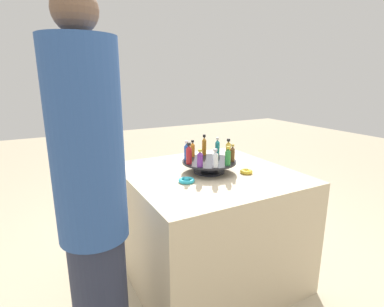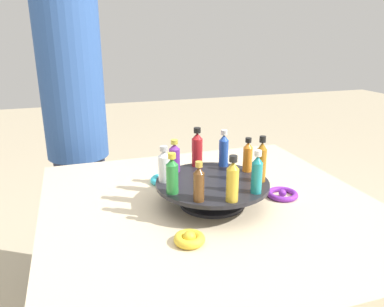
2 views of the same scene
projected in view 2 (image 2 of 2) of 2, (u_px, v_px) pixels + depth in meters
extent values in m
cube|color=beige|center=(210.00, 303.00, 1.29)|extent=(1.03, 1.03, 0.75)
cylinder|color=black|center=(212.00, 202.00, 1.17)|extent=(0.20, 0.20, 0.01)
cylinder|color=black|center=(212.00, 193.00, 1.16)|extent=(0.11, 0.11, 0.06)
cylinder|color=black|center=(212.00, 183.00, 1.15)|extent=(0.35, 0.35, 0.01)
cylinder|color=gold|center=(233.00, 185.00, 1.00)|extent=(0.03, 0.03, 0.09)
cone|color=gold|center=(233.00, 165.00, 0.99)|extent=(0.03, 0.03, 0.02)
cylinder|color=black|center=(234.00, 159.00, 0.98)|extent=(0.02, 0.02, 0.02)
cylinder|color=teal|center=(257.00, 178.00, 1.06)|extent=(0.03, 0.03, 0.09)
cone|color=teal|center=(258.00, 159.00, 1.04)|extent=(0.03, 0.03, 0.02)
cylinder|color=silver|center=(258.00, 153.00, 1.03)|extent=(0.02, 0.02, 0.02)
cylinder|color=#AD6B19|center=(261.00, 165.00, 1.14)|extent=(0.03, 0.03, 0.10)
cone|color=#AD6B19|center=(262.00, 146.00, 1.12)|extent=(0.03, 0.03, 0.02)
cylinder|color=black|center=(263.00, 139.00, 1.11)|extent=(0.02, 0.02, 0.02)
cylinder|color=orange|center=(248.00, 159.00, 1.22)|extent=(0.03, 0.03, 0.08)
cone|color=orange|center=(248.00, 145.00, 1.21)|extent=(0.03, 0.03, 0.02)
cylinder|color=black|center=(248.00, 140.00, 1.20)|extent=(0.02, 0.02, 0.01)
cylinder|color=#234CAD|center=(224.00, 153.00, 1.27)|extent=(0.03, 0.03, 0.09)
cone|color=#234CAD|center=(224.00, 138.00, 1.26)|extent=(0.03, 0.03, 0.02)
cylinder|color=silver|center=(224.00, 132.00, 1.25)|extent=(0.02, 0.02, 0.02)
cylinder|color=#B21E23|center=(197.00, 152.00, 1.27)|extent=(0.04, 0.04, 0.10)
cone|color=#B21E23|center=(197.00, 136.00, 1.25)|extent=(0.03, 0.03, 0.02)
cylinder|color=black|center=(197.00, 130.00, 1.25)|extent=(0.02, 0.02, 0.02)
cylinder|color=#702D93|center=(175.00, 160.00, 1.22)|extent=(0.04, 0.04, 0.08)
cone|color=#702D93|center=(174.00, 146.00, 1.21)|extent=(0.03, 0.03, 0.02)
cylinder|color=gold|center=(174.00, 142.00, 1.20)|extent=(0.02, 0.02, 0.01)
cylinder|color=silver|center=(164.00, 169.00, 1.14)|extent=(0.04, 0.04, 0.08)
cone|color=silver|center=(164.00, 154.00, 1.12)|extent=(0.03, 0.03, 0.02)
cylinder|color=#B2B2B7|center=(164.00, 148.00, 1.12)|extent=(0.02, 0.02, 0.01)
cylinder|color=#288438|center=(172.00, 179.00, 1.06)|extent=(0.03, 0.03, 0.09)
cone|color=#288438|center=(172.00, 162.00, 1.04)|extent=(0.03, 0.03, 0.02)
cylinder|color=gold|center=(172.00, 156.00, 1.03)|extent=(0.02, 0.02, 0.02)
cylinder|color=brown|center=(199.00, 187.00, 1.01)|extent=(0.03, 0.03, 0.08)
cone|color=brown|center=(199.00, 170.00, 0.99)|extent=(0.03, 0.03, 0.02)
cylinder|color=#B79338|center=(199.00, 164.00, 0.99)|extent=(0.02, 0.02, 0.01)
torus|color=purple|center=(282.00, 194.00, 1.23)|extent=(0.10, 0.10, 0.02)
sphere|color=purple|center=(282.00, 193.00, 1.22)|extent=(0.03, 0.03, 0.03)
torus|color=#2DB7CC|center=(164.00, 180.00, 1.34)|extent=(0.10, 0.10, 0.02)
sphere|color=#2DB7CC|center=(164.00, 179.00, 1.34)|extent=(0.03, 0.03, 0.03)
torus|color=gold|center=(189.00, 239.00, 0.95)|extent=(0.08, 0.08, 0.02)
sphere|color=gold|center=(189.00, 237.00, 0.95)|extent=(0.03, 0.03, 0.03)
cylinder|color=#282D42|center=(85.00, 220.00, 1.91)|extent=(0.24, 0.24, 0.70)
cylinder|color=#2D5193|center=(71.00, 71.00, 1.68)|extent=(0.28, 0.28, 0.80)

